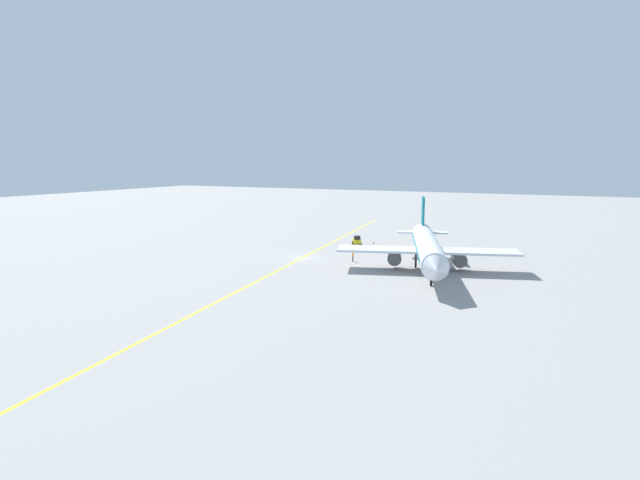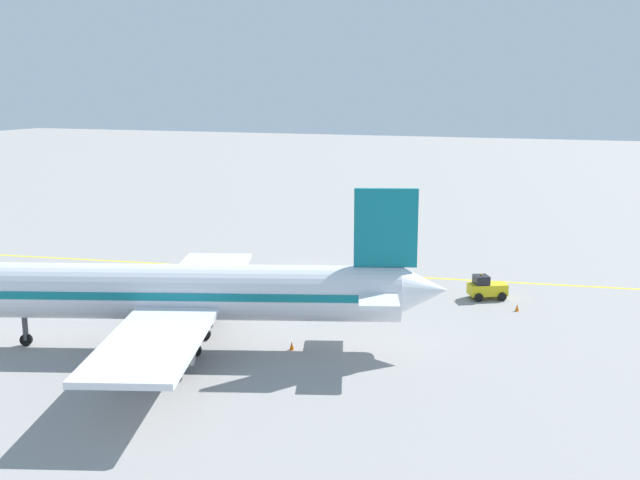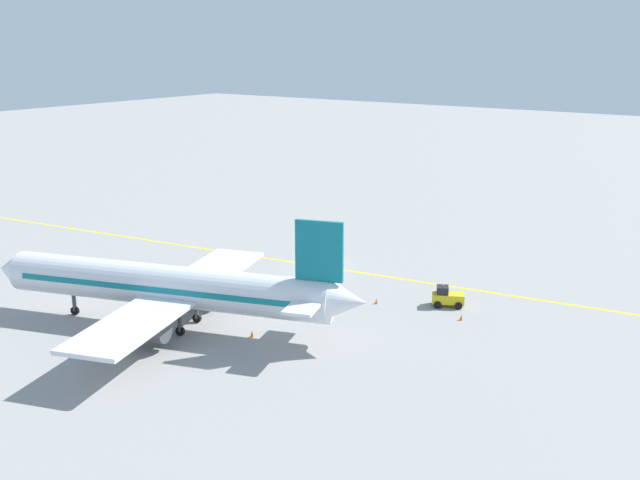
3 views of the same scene
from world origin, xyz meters
name	(u,v)px [view 3 (image 3 of 3)]	position (x,y,z in m)	size (l,w,h in m)	color
ground_plane	(321,267)	(0.00, 0.00, 0.00)	(400.00, 400.00, 0.00)	gray
apron_yellow_centreline	(321,267)	(0.00, 0.00, 0.00)	(0.40, 120.00, 0.01)	yellow
airplane_at_gate	(171,287)	(-22.33, 0.31, 3.71)	(28.25, 34.71, 10.60)	silver
baggage_tug_white	(447,297)	(-3.57, -17.17, 0.90)	(2.76, 3.35, 2.11)	gold
ground_crew_worker	(277,282)	(-9.27, -1.09, 0.91)	(0.38, 0.51, 1.68)	#23232D
traffic_cone_near_nose	(252,334)	(-20.13, -6.95, 0.28)	(0.32, 0.32, 0.55)	orange
traffic_cone_mid_apron	(461,317)	(-6.23, -19.88, 0.28)	(0.32, 0.32, 0.55)	orange
traffic_cone_by_wingtip	(376,301)	(-6.88, -11.36, 0.28)	(0.32, 0.32, 0.55)	orange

